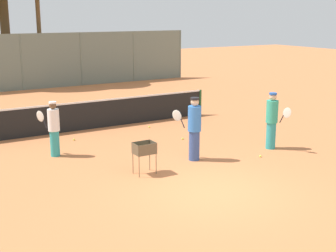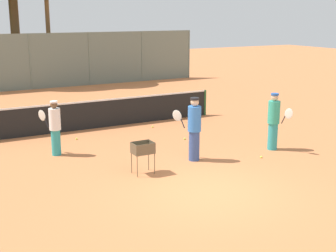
# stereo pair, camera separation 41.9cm
# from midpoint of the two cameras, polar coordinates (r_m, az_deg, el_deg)

# --- Properties ---
(ground_plane) EXTENTS (80.00, 80.00, 0.00)m
(ground_plane) POSITION_cam_midpoint_polar(r_m,az_deg,el_deg) (11.40, 4.22, -8.01)
(ground_plane) COLOR #C67242
(tennis_net) EXTENTS (9.67, 0.10, 1.07)m
(tennis_net) POSITION_cam_midpoint_polar(r_m,az_deg,el_deg) (17.56, -9.71, 1.46)
(tennis_net) COLOR #26592D
(tennis_net) RESTS_ON ground_plane
(back_fence) EXTENTS (20.87, 0.08, 3.11)m
(back_fence) POSITION_cam_midpoint_polar(r_m,az_deg,el_deg) (27.35, -17.86, 7.41)
(back_fence) COLOR slate
(back_fence) RESTS_ON ground_plane
(player_white_outfit) EXTENTS (0.63, 0.83, 1.86)m
(player_white_outfit) POSITION_cam_midpoint_polar(r_m,az_deg,el_deg) (13.50, 2.32, -0.25)
(player_white_outfit) COLOR #334C8C
(player_white_outfit) RESTS_ON ground_plane
(player_red_cap) EXTENTS (0.54, 0.81, 1.66)m
(player_red_cap) POSITION_cam_midpoint_polar(r_m,az_deg,el_deg) (14.35, -14.58, -0.25)
(player_red_cap) COLOR teal
(player_red_cap) RESTS_ON ground_plane
(player_yellow_shirt) EXTENTS (0.37, 0.92, 1.79)m
(player_yellow_shirt) POSITION_cam_midpoint_polar(r_m,az_deg,el_deg) (14.97, 11.77, 0.73)
(player_yellow_shirt) COLOR teal
(player_yellow_shirt) RESTS_ON ground_plane
(ball_cart) EXTENTS (0.56, 0.41, 0.87)m
(ball_cart) POSITION_cam_midpoint_polar(r_m,az_deg,el_deg) (12.43, -3.91, -3.04)
(ball_cart) COLOR brown
(ball_cart) RESTS_ON ground_plane
(tennis_ball_0) EXTENTS (0.07, 0.07, 0.07)m
(tennis_ball_0) POSITION_cam_midpoint_polar(r_m,az_deg,el_deg) (16.16, -12.13, -1.62)
(tennis_ball_0) COLOR #D1E54C
(tennis_ball_0) RESTS_ON ground_plane
(tennis_ball_1) EXTENTS (0.07, 0.07, 0.07)m
(tennis_ball_1) POSITION_cam_midpoint_polar(r_m,az_deg,el_deg) (17.58, -2.99, -0.10)
(tennis_ball_1) COLOR #D1E54C
(tennis_ball_1) RESTS_ON ground_plane
(tennis_ball_2) EXTENTS (0.07, 0.07, 0.07)m
(tennis_ball_2) POSITION_cam_midpoint_polar(r_m,az_deg,el_deg) (14.22, 10.38, -3.63)
(tennis_ball_2) COLOR #D1E54C
(tennis_ball_2) RESTS_ON ground_plane
(tennis_ball_3) EXTENTS (0.07, 0.07, 0.07)m
(tennis_ball_3) POSITION_cam_midpoint_polar(r_m,az_deg,el_deg) (15.92, 1.05, -1.55)
(tennis_ball_3) COLOR #D1E54C
(tennis_ball_3) RESTS_ON ground_plane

